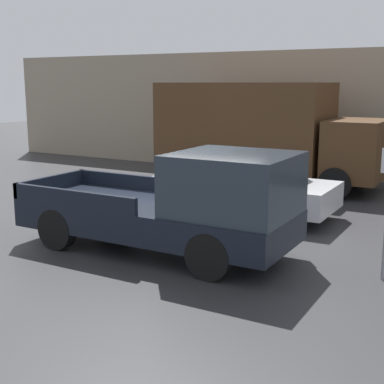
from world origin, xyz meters
The scene contains 5 objects.
ground_plane centered at (0.00, 0.00, 0.00)m, with size 60.00×60.00×0.00m, color #2D2D30.
building_wall centered at (0.00, 8.95, 2.18)m, with size 28.00×0.15×4.36m.
pickup_truck centered at (0.35, -0.95, 0.96)m, with size 5.47×2.09×2.02m.
car centered at (0.13, 2.51, 0.77)m, with size 4.46×1.97×1.51m.
delivery_truck centered at (-1.18, 6.54, 1.73)m, with size 7.08×2.55×3.24m.
Camera 1 is at (5.40, -9.38, 3.24)m, focal length 50.00 mm.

